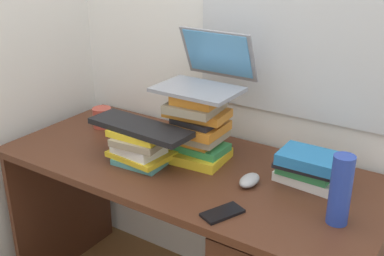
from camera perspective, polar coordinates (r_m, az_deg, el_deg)
The scene contains 11 objects.
wall_back at distance 2.00m, azimuth 5.69°, elevation 13.63°, with size 6.00×0.06×2.60m.
wall_left at distance 2.27m, azimuth -19.24°, elevation 13.56°, with size 0.05×6.00×2.60m, color silver.
book_stack_tall at distance 1.85m, azimuth 0.66°, elevation 0.12°, with size 0.26×0.21×0.28m.
book_stack_keyboard_riser at distance 1.86m, azimuth -6.14°, elevation -2.19°, with size 0.24×0.21×0.14m.
book_stack_side at distance 1.74m, azimuth 13.69°, elevation -4.61°, with size 0.24×0.17×0.12m.
laptop at distance 1.84m, azimuth 1.67°, elevation 6.39°, with size 0.31×0.30×0.21m.
keyboard at distance 1.82m, azimuth -6.20°, elevation 0.08°, with size 0.42×0.14×0.02m, color black.
computer_mouse at distance 1.72m, azimuth 6.83°, elevation -6.17°, with size 0.06×0.10×0.04m, color #A5A8AD.
mug at distance 2.23m, azimuth -10.56°, elevation 1.23°, with size 0.12×0.08×0.09m.
water_bottle at distance 1.52m, azimuth 17.19°, elevation -7.04°, with size 0.07×0.07×0.23m, color #263FA5.
cell_phone at distance 1.55m, azimuth 3.63°, elevation -10.02°, with size 0.07×0.14×0.01m, color black.
Camera 1 is at (0.93, -1.38, 1.60)m, focal length 44.98 mm.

